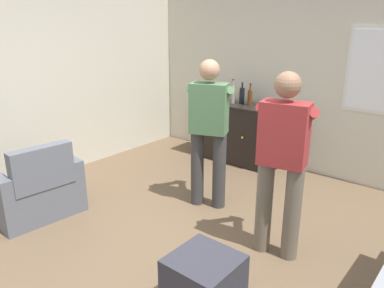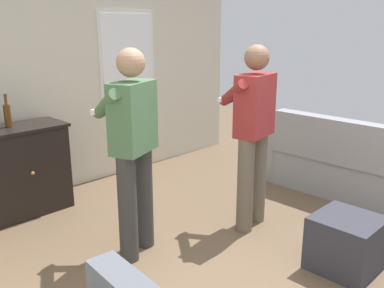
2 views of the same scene
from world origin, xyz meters
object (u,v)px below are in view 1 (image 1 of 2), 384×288
at_px(armchair, 37,191).
at_px(bottle_liquor_amber, 233,94).
at_px(sideboard_cabinet, 235,132).
at_px(ottoman, 204,283).
at_px(person_standing_right, 282,158).
at_px(person_standing_left, 209,128).
at_px(bottle_wine_green, 250,97).
at_px(bottle_spirits_clear, 242,95).

xyz_separation_m(armchair, bottle_liquor_amber, (0.66, 2.82, 0.74)).
height_order(armchair, sideboard_cabinet, sideboard_cabinet).
distance_m(ottoman, person_standing_right, 1.23).
distance_m(person_standing_left, person_standing_right, 1.13).
relative_size(person_standing_left, person_standing_right, 1.00).
height_order(person_standing_left, person_standing_right, same).
bearing_deg(bottle_liquor_amber, armchair, -103.12).
xyz_separation_m(sideboard_cabinet, ottoman, (1.57, -2.78, -0.23)).
distance_m(bottle_wine_green, ottoman, 3.22).
distance_m(armchair, bottle_liquor_amber, 2.99).
relative_size(armchair, person_standing_left, 0.56).
relative_size(armchair, sideboard_cabinet, 0.65).
height_order(sideboard_cabinet, ottoman, sideboard_cabinet).
bearing_deg(bottle_spirits_clear, sideboard_cabinet, -137.22).
bearing_deg(ottoman, armchair, -178.73).
relative_size(sideboard_cabinet, person_standing_left, 0.85).
xyz_separation_m(bottle_wine_green, bottle_liquor_amber, (-0.27, -0.04, 0.02)).
xyz_separation_m(bottle_liquor_amber, person_standing_right, (1.70, -1.78, -0.09)).
relative_size(armchair, bottle_liquor_amber, 2.61).
xyz_separation_m(bottle_wine_green, ottoman, (1.36, -2.81, -0.80)).
height_order(bottle_liquor_amber, ottoman, bottle_liquor_amber).
xyz_separation_m(sideboard_cabinet, person_standing_right, (1.65, -1.79, 0.49)).
bearing_deg(bottle_liquor_amber, sideboard_cabinet, 12.90).
xyz_separation_m(armchair, ottoman, (2.28, 0.05, -0.07)).
distance_m(bottle_spirits_clear, person_standing_right, 2.43).
xyz_separation_m(bottle_liquor_amber, ottoman, (1.63, -2.77, -0.82)).
relative_size(ottoman, person_standing_left, 0.28).
bearing_deg(ottoman, sideboard_cabinet, 119.46).
distance_m(armchair, sideboard_cabinet, 2.92).
height_order(sideboard_cabinet, bottle_wine_green, bottle_wine_green).
bearing_deg(person_standing_left, sideboard_cabinet, 112.03).
bearing_deg(person_standing_right, sideboard_cabinet, 132.61).
height_order(armchair, ottoman, armchair).
distance_m(sideboard_cabinet, ottoman, 3.20).
distance_m(armchair, person_standing_right, 2.66).
height_order(armchair, bottle_liquor_amber, bottle_liquor_amber).
relative_size(bottle_wine_green, ottoman, 0.67).
height_order(armchair, bottle_spirits_clear, bottle_spirits_clear).
relative_size(bottle_liquor_amber, person_standing_left, 0.21).
distance_m(armchair, bottle_spirits_clear, 3.07).
height_order(bottle_wine_green, bottle_liquor_amber, bottle_liquor_amber).
xyz_separation_m(sideboard_cabinet, bottle_spirits_clear, (0.06, 0.06, 0.57)).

